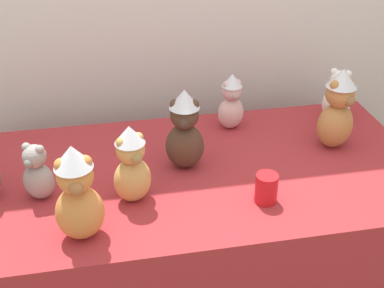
{
  "coord_description": "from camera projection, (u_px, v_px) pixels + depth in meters",
  "views": [
    {
      "loc": [
        -0.31,
        -1.37,
        1.88
      ],
      "look_at": [
        0.0,
        0.25,
        0.89
      ],
      "focal_mm": 47.77,
      "sensor_mm": 36.0,
      "label": 1
    }
  ],
  "objects": [
    {
      "name": "display_table",
      "position": [
        192.0,
        245.0,
        2.18
      ],
      "size": [
        1.82,
        0.9,
        0.77
      ],
      "primitive_type": "cube",
      "color": "maroon",
      "rests_on": "ground_plane"
    },
    {
      "name": "teddy_bear_ash",
      "position": [
        37.0,
        173.0,
        1.78
      ],
      "size": [
        0.14,
        0.14,
        0.22
      ],
      "rotation": [
        0.0,
        0.0,
        -0.49
      ],
      "color": "gray",
      "rests_on": "display_table"
    },
    {
      "name": "teddy_bear_snow",
      "position": [
        337.0,
        97.0,
        2.28
      ],
      "size": [
        0.16,
        0.16,
        0.25
      ],
      "rotation": [
        0.0,
        0.0,
        -0.58
      ],
      "color": "white",
      "rests_on": "display_table"
    },
    {
      "name": "teddy_bear_honey",
      "position": [
        132.0,
        165.0,
        1.75
      ],
      "size": [
        0.17,
        0.15,
        0.3
      ],
      "rotation": [
        0.0,
        0.0,
        0.36
      ],
      "color": "tan",
      "rests_on": "display_table"
    },
    {
      "name": "teddy_bear_cocoa",
      "position": [
        185.0,
        131.0,
        1.93
      ],
      "size": [
        0.17,
        0.15,
        0.33
      ],
      "rotation": [
        0.0,
        0.0,
        -0.21
      ],
      "color": "#4C3323",
      "rests_on": "display_table"
    },
    {
      "name": "teddy_bear_blush",
      "position": [
        231.0,
        102.0,
        2.22
      ],
      "size": [
        0.13,
        0.12,
        0.26
      ],
      "rotation": [
        0.0,
        0.0,
        0.21
      ],
      "color": "beige",
      "rests_on": "display_table"
    },
    {
      "name": "teddy_bear_ginger",
      "position": [
        78.0,
        194.0,
        1.57
      ],
      "size": [
        0.16,
        0.14,
        0.34
      ],
      "rotation": [
        0.0,
        0.0,
        0.05
      ],
      "color": "#D17F3D",
      "rests_on": "display_table"
    },
    {
      "name": "teddy_bear_caramel",
      "position": [
        338.0,
        110.0,
        2.06
      ],
      "size": [
        0.19,
        0.18,
        0.34
      ],
      "rotation": [
        0.0,
        0.0,
        0.39
      ],
      "color": "#B27A42",
      "rests_on": "display_table"
    },
    {
      "name": "party_cup_red",
      "position": [
        266.0,
        188.0,
        1.79
      ],
      "size": [
        0.08,
        0.08,
        0.11
      ],
      "primitive_type": "cylinder",
      "color": "red",
      "rests_on": "display_table"
    }
  ]
}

